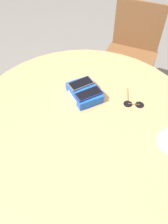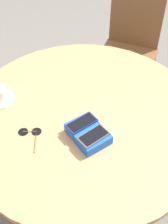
# 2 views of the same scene
# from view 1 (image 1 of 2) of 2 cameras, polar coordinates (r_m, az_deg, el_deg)

# --- Properties ---
(ground_plane) EXTENTS (8.00, 8.00, 0.00)m
(ground_plane) POSITION_cam_1_polar(r_m,az_deg,el_deg) (1.73, 0.00, -17.39)
(ground_plane) COLOR slate
(round_table) EXTENTS (1.15, 1.15, 0.76)m
(round_table) POSITION_cam_1_polar(r_m,az_deg,el_deg) (1.17, 0.00, -4.30)
(round_table) COLOR #2D2D2D
(round_table) RESTS_ON ground_plane
(phone_box) EXTENTS (0.21, 0.18, 0.05)m
(phone_box) POSITION_cam_1_polar(r_m,az_deg,el_deg) (1.16, 0.04, 5.13)
(phone_box) COLOR blue
(phone_box) RESTS_ON round_table
(phone_gray) EXTENTS (0.09, 0.14, 0.01)m
(phone_gray) POSITION_cam_1_polar(r_m,az_deg,el_deg) (1.17, -0.82, 7.48)
(phone_gray) COLOR #515156
(phone_gray) RESTS_ON phone_box
(phone_navy) EXTENTS (0.09, 0.15, 0.01)m
(phone_navy) POSITION_cam_1_polar(r_m,az_deg,el_deg) (1.11, 1.22, 4.82)
(phone_navy) COLOR navy
(phone_navy) RESTS_ON phone_box
(sunglasses) EXTENTS (0.15, 0.11, 0.01)m
(sunglasses) POSITION_cam_1_polar(r_m,az_deg,el_deg) (1.16, 12.69, 2.26)
(sunglasses) COLOR black
(sunglasses) RESTS_ON round_table
(chair_far_side) EXTENTS (0.58, 0.58, 0.88)m
(chair_far_side) POSITION_cam_1_polar(r_m,az_deg,el_deg) (2.02, 11.94, 14.33)
(chair_far_side) COLOR brown
(chair_far_side) RESTS_ON ground_plane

